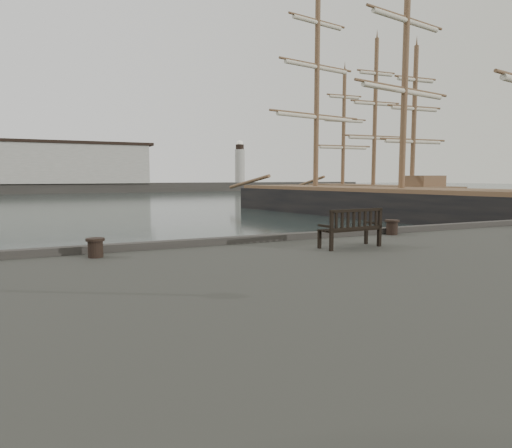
% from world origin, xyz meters
% --- Properties ---
extents(ground, '(400.00, 400.00, 0.00)m').
position_xyz_m(ground, '(0.00, 0.00, 0.00)').
color(ground, black).
rests_on(ground, ground).
extents(breakwater, '(140.00, 9.50, 12.20)m').
position_xyz_m(breakwater, '(-4.56, 92.00, 4.30)').
color(breakwater, '#383530').
rests_on(breakwater, ground).
extents(bench, '(1.71, 0.70, 0.96)m').
position_xyz_m(bench, '(1.01, -2.07, 1.87)').
color(bench, black).
rests_on(bench, quay).
extents(bollard_left, '(0.46, 0.46, 0.43)m').
position_xyz_m(bollard_left, '(-5.04, -0.82, 1.78)').
color(bollard_left, black).
rests_on(bollard_left, quay).
extents(bollard_right, '(0.58, 0.58, 0.46)m').
position_xyz_m(bollard_right, '(3.77, -0.50, 1.79)').
color(bollard_right, black).
rests_on(bollard_right, quay).
extents(tall_ship_main, '(13.81, 36.68, 26.98)m').
position_xyz_m(tall_ship_main, '(20.33, 17.08, 0.70)').
color(tall_ship_main, black).
rests_on(tall_ship_main, ground).
extents(tall_ship_far, '(6.75, 24.67, 20.90)m').
position_xyz_m(tall_ship_far, '(30.17, 32.53, 0.71)').
color(tall_ship_far, black).
rests_on(tall_ship_far, ground).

